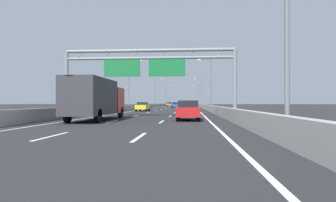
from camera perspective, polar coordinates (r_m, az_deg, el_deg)
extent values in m
plane|color=#262628|center=(98.76, 2.19, -1.08)|extent=(260.00, 260.00, 0.00)
cube|color=white|center=(12.57, -22.24, -6.54)|extent=(0.16, 3.00, 0.01)
cube|color=white|center=(20.98, -11.13, -4.04)|extent=(0.16, 3.00, 0.01)
cube|color=white|center=(29.74, -6.48, -2.93)|extent=(0.16, 3.00, 0.01)
cube|color=white|center=(38.61, -3.95, -2.32)|extent=(0.16, 3.00, 0.01)
cube|color=white|center=(47.52, -2.38, -1.94)|extent=(0.16, 3.00, 0.01)
cube|color=white|center=(56.47, -1.30, -1.68)|extent=(0.16, 3.00, 0.01)
cube|color=white|center=(65.43, -0.52, -1.48)|extent=(0.16, 3.00, 0.01)
cube|color=white|center=(74.40, 0.07, -1.34)|extent=(0.16, 3.00, 0.01)
cube|color=white|center=(83.37, 0.54, -1.22)|extent=(0.16, 3.00, 0.01)
cube|color=white|center=(92.35, 0.91, -1.13)|extent=(0.16, 3.00, 0.01)
cube|color=white|center=(101.34, 1.22, -1.06)|extent=(0.16, 3.00, 0.01)
cube|color=white|center=(110.32, 1.48, -0.99)|extent=(0.16, 3.00, 0.01)
cube|color=white|center=(119.31, 1.70, -0.94)|extent=(0.16, 3.00, 0.01)
cube|color=white|center=(128.30, 1.89, -0.89)|extent=(0.16, 3.00, 0.01)
cube|color=white|center=(137.29, 2.05, -0.85)|extent=(0.16, 3.00, 0.01)
cube|color=white|center=(146.29, 2.20, -0.82)|extent=(0.16, 3.00, 0.01)
cube|color=white|center=(155.28, 2.32, -0.79)|extent=(0.16, 3.00, 0.01)
cube|color=white|center=(11.43, -5.76, -7.19)|extent=(0.16, 3.00, 0.01)
cube|color=white|center=(20.32, -1.27, -4.16)|extent=(0.16, 3.00, 0.01)
cube|color=white|center=(29.27, 0.47, -2.97)|extent=(0.16, 3.00, 0.01)
cube|color=white|center=(38.25, 1.39, -2.34)|extent=(0.16, 3.00, 0.01)
cube|color=white|center=(47.24, 1.96, -1.95)|extent=(0.16, 3.00, 0.01)
cube|color=white|center=(56.23, 2.35, -1.68)|extent=(0.16, 3.00, 0.01)
cube|color=white|center=(65.22, 2.63, -1.49)|extent=(0.16, 3.00, 0.01)
cube|color=white|center=(74.21, 2.85, -1.34)|extent=(0.16, 3.00, 0.01)
cube|color=white|center=(83.21, 3.01, -1.23)|extent=(0.16, 3.00, 0.01)
cube|color=white|center=(92.20, 3.15, -1.13)|extent=(0.16, 3.00, 0.01)
cube|color=white|center=(101.20, 3.26, -1.06)|extent=(0.16, 3.00, 0.01)
cube|color=white|center=(110.20, 3.35, -0.99)|extent=(0.16, 3.00, 0.01)
cube|color=white|center=(119.20, 3.43, -0.94)|extent=(0.16, 3.00, 0.01)
cube|color=white|center=(128.20, 3.50, -0.89)|extent=(0.16, 3.00, 0.01)
cube|color=white|center=(137.19, 3.56, -0.85)|extent=(0.16, 3.00, 0.01)
cube|color=white|center=(146.19, 3.61, -0.82)|extent=(0.16, 3.00, 0.01)
cube|color=white|center=(155.19, 3.65, -0.79)|extent=(0.16, 3.00, 0.01)
cube|color=white|center=(87.15, -1.57, -1.18)|extent=(0.16, 176.00, 0.01)
cube|color=white|center=(86.70, 5.35, -1.19)|extent=(0.16, 176.00, 0.01)
cube|color=#9E9E99|center=(109.20, -1.23, -0.75)|extent=(0.45, 220.00, 0.95)
cube|color=#9E9E99|center=(108.72, 6.02, -0.75)|extent=(0.45, 220.00, 0.95)
cylinder|color=gray|center=(28.73, -19.60, 3.17)|extent=(0.36, 0.36, 6.20)
cylinder|color=gray|center=(26.57, 13.20, 3.44)|extent=(0.36, 0.36, 6.20)
cylinder|color=gray|center=(26.90, -3.86, 10.04)|extent=(15.72, 0.32, 0.32)
cylinder|color=gray|center=(26.79, -3.86, 8.56)|extent=(15.72, 0.26, 0.26)
cylinder|color=gray|center=(28.52, -17.16, 8.75)|extent=(0.74, 0.10, 0.74)
cylinder|color=gray|center=(27.68, -12.04, 9.02)|extent=(0.74, 0.10, 0.74)
cylinder|color=gray|center=(27.06, -6.64, 9.23)|extent=(0.74, 0.10, 0.74)
cylinder|color=gray|center=(26.69, -1.04, 9.36)|extent=(0.74, 0.10, 0.74)
cylinder|color=gray|center=(26.57, 4.68, 9.40)|extent=(0.74, 0.10, 0.74)
cylinder|color=gray|center=(26.72, 10.38, 9.35)|extent=(0.74, 0.10, 0.74)
cube|color=#146B33|center=(27.14, -9.18, 6.53)|extent=(3.40, 0.12, 1.60)
cube|color=#146B33|center=(26.48, -0.20, 6.70)|extent=(3.40, 0.12, 1.60)
cylinder|color=slate|center=(12.88, 22.65, 14.90)|extent=(0.20, 0.20, 9.50)
cylinder|color=slate|center=(54.24, -7.87, 3.28)|extent=(0.20, 0.20, 9.50)
cylinder|color=slate|center=(54.49, -6.73, 8.13)|extent=(2.20, 0.12, 0.12)
cube|color=#F2EAC6|center=(54.28, -5.58, 8.06)|extent=(0.56, 0.28, 0.20)
cylinder|color=slate|center=(53.15, 8.61, 3.36)|extent=(0.20, 0.20, 9.50)
cylinder|color=slate|center=(53.56, 7.42, 8.28)|extent=(2.20, 0.12, 0.12)
cube|color=#F2EAC6|center=(53.50, 6.23, 8.18)|extent=(0.56, 0.28, 0.20)
cylinder|color=slate|center=(94.75, -2.58, 1.76)|extent=(0.20, 0.20, 9.50)
cylinder|color=slate|center=(94.90, -1.92, 4.54)|extent=(2.20, 0.12, 0.12)
cube|color=#F2EAC6|center=(94.77, -1.26, 4.48)|extent=(0.56, 0.28, 0.20)
cylinder|color=slate|center=(94.13, 6.77, 1.77)|extent=(0.20, 0.20, 9.50)
cylinder|color=slate|center=(94.37, 6.09, 4.57)|extent=(2.20, 0.12, 0.12)
cube|color=#F2EAC6|center=(94.33, 5.42, 4.51)|extent=(0.56, 0.28, 0.20)
cylinder|color=slate|center=(135.61, -0.48, 1.14)|extent=(0.20, 0.20, 9.50)
cylinder|color=slate|center=(135.71, -0.01, 3.09)|extent=(2.20, 0.12, 0.12)
cube|color=#F2EAC6|center=(135.63, 0.45, 3.05)|extent=(0.56, 0.28, 0.20)
cylinder|color=slate|center=(135.18, 6.04, 1.15)|extent=(0.20, 0.20, 9.50)
cylinder|color=slate|center=(135.34, 5.58, 3.10)|extent=(2.20, 0.12, 0.12)
cube|color=#F2EAC6|center=(135.32, 5.11, 3.06)|extent=(0.56, 0.28, 0.20)
cube|color=yellow|center=(45.68, -5.06, -1.19)|extent=(1.73, 4.53, 0.67)
cube|color=black|center=(45.56, -5.08, -0.49)|extent=(1.53, 2.06, 0.43)
cylinder|color=black|center=(47.50, -5.62, -1.56)|extent=(0.22, 0.64, 0.64)
cylinder|color=black|center=(47.26, -3.81, -1.57)|extent=(0.22, 0.64, 0.64)
cylinder|color=black|center=(44.13, -6.40, -1.66)|extent=(0.22, 0.64, 0.64)
cylinder|color=black|center=(43.87, -4.45, -1.67)|extent=(0.22, 0.64, 0.64)
cube|color=silver|center=(46.61, 4.16, -1.17)|extent=(1.89, 4.38, 0.67)
cube|color=black|center=(46.48, 4.16, -0.49)|extent=(1.66, 1.77, 0.45)
cylinder|color=black|center=(48.26, 3.18, -1.54)|extent=(0.22, 0.64, 0.64)
cylinder|color=black|center=(48.26, 5.16, -1.54)|extent=(0.22, 0.64, 0.64)
cylinder|color=black|center=(44.99, 3.09, -1.63)|extent=(0.22, 0.64, 0.64)
cylinder|color=black|center=(44.98, 5.22, -1.63)|extent=(0.22, 0.64, 0.64)
cube|color=red|center=(22.14, 4.04, -2.12)|extent=(1.73, 4.22, 0.70)
cube|color=black|center=(22.37, 4.05, -0.55)|extent=(1.52, 1.99, 0.50)
cylinder|color=black|center=(23.73, 2.24, -2.84)|extent=(0.22, 0.64, 0.64)
cylinder|color=black|center=(23.72, 5.89, -2.84)|extent=(0.22, 0.64, 0.64)
cylinder|color=black|center=(20.62, 1.92, -3.23)|extent=(0.22, 0.64, 0.64)
cylinder|color=black|center=(20.61, 6.11, -3.23)|extent=(0.22, 0.64, 0.64)
cube|color=orange|center=(104.16, 0.25, -0.69)|extent=(1.82, 4.46, 0.64)
cube|color=black|center=(104.29, 0.25, -0.37)|extent=(1.60, 1.91, 0.52)
cylinder|color=black|center=(105.90, -0.12, -0.85)|extent=(0.22, 0.64, 0.64)
cylinder|color=black|center=(105.79, 0.75, -0.85)|extent=(0.22, 0.64, 0.64)
cylinder|color=black|center=(102.55, -0.27, -0.87)|extent=(0.22, 0.64, 0.64)
cylinder|color=black|center=(102.44, 0.63, -0.87)|extent=(0.22, 0.64, 0.64)
cube|color=#1E7A38|center=(122.02, 2.70, -0.62)|extent=(1.82, 4.19, 0.65)
cube|color=black|center=(122.21, 2.70, -0.37)|extent=(1.60, 1.70, 0.42)
cylinder|color=black|center=(123.59, 2.35, -0.77)|extent=(0.22, 0.64, 0.64)
cylinder|color=black|center=(123.54, 3.09, -0.77)|extent=(0.22, 0.64, 0.64)
cylinder|color=black|center=(120.50, 2.30, -0.78)|extent=(0.22, 0.64, 0.64)
cylinder|color=black|center=(120.46, 3.06, -0.78)|extent=(0.22, 0.64, 0.64)
cube|color=#2347AD|center=(76.86, 1.43, -0.83)|extent=(1.70, 4.26, 0.63)
cube|color=black|center=(76.81, 1.43, -0.43)|extent=(1.50, 1.75, 0.46)
cylinder|color=black|center=(78.48, 0.95, -1.05)|extent=(0.22, 0.64, 0.64)
cylinder|color=black|center=(78.40, 2.03, -1.05)|extent=(0.22, 0.64, 0.64)
cylinder|color=black|center=(75.32, 0.80, -1.09)|extent=(0.22, 0.64, 0.64)
cylinder|color=black|center=(75.25, 1.93, -1.09)|extent=(0.22, 0.64, 0.64)
cube|color=#B21E19|center=(25.75, -11.90, 0.15)|extent=(2.41, 2.40, 2.18)
cube|color=#333338|center=(21.58, -15.17, 0.84)|extent=(2.41, 5.96, 2.64)
cylinder|color=black|center=(26.36, -13.95, -2.23)|extent=(0.28, 0.96, 0.96)
cylinder|color=black|center=(25.77, -9.44, -2.28)|extent=(0.28, 0.96, 0.96)
cylinder|color=black|center=(20.52, -19.46, -2.78)|extent=(0.28, 0.96, 0.96)
cylinder|color=black|center=(19.76, -13.79, -2.89)|extent=(0.28, 0.96, 0.96)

